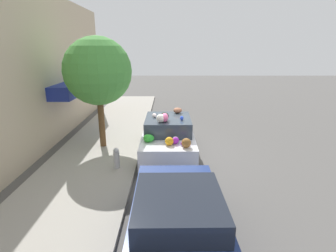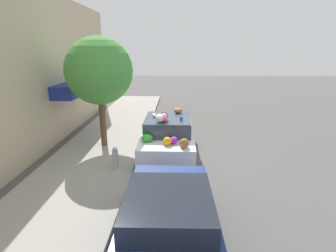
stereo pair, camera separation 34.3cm
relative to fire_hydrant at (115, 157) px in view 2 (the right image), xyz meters
name	(u,v)px [view 2 (the right image)]	position (x,y,z in m)	size (l,w,h in m)	color
ground_plane	(169,154)	(1.42, -1.72, -0.47)	(60.00, 60.00, 0.00)	#565451
sidewalk_curb	(99,152)	(1.42, 0.98, -0.41)	(24.00, 3.20, 0.12)	#9E998E
building_facade	(33,74)	(1.52, 3.21, 2.56)	(18.00, 1.20, 6.14)	#C6B293
street_tree	(99,71)	(2.06, 0.94, 2.62)	(2.56, 2.56, 4.26)	brown
fire_hydrant	(115,157)	(0.00, 0.00, 0.00)	(0.20, 0.20, 0.70)	#B2B2B7
art_car	(168,135)	(1.39, -1.69, 0.32)	(4.25, 1.88, 1.81)	silver
parked_car_plain	(169,222)	(-3.63, -1.88, 0.25)	(4.03, 1.90, 1.38)	navy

